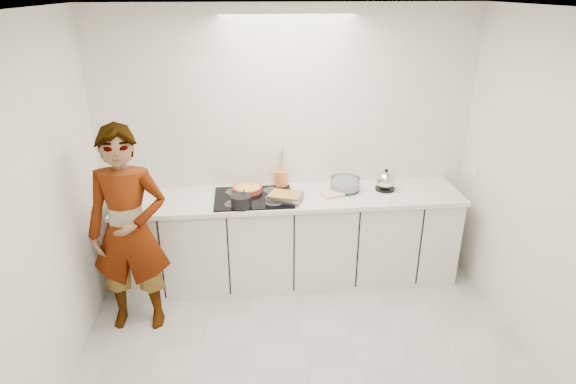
{
  "coord_description": "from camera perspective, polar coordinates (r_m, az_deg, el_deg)",
  "views": [
    {
      "loc": [
        -0.44,
        -2.83,
        2.73
      ],
      "look_at": [
        -0.05,
        1.05,
        1.05
      ],
      "focal_mm": 30.0,
      "sensor_mm": 36.0,
      "label": 1
    }
  ],
  "objects": [
    {
      "name": "ceiling",
      "position": [
        2.87,
        3.3,
        20.7
      ],
      "size": [
        3.6,
        3.2,
        0.0
      ],
      "primitive_type": "cube",
      "color": "white",
      "rests_on": "wall_back"
    },
    {
      "name": "wall_right",
      "position": [
        3.9,
        29.91,
        -1.54
      ],
      "size": [
        0.02,
        3.2,
        2.6
      ],
      "color": "white",
      "rests_on": "ground"
    },
    {
      "name": "utensil_crock",
      "position": [
        4.71,
        -0.79,
        1.61
      ],
      "size": [
        0.15,
        0.15,
        0.16
      ],
      "primitive_type": "cylinder",
      "rotation": [
        0.0,
        0.0,
        -0.17
      ],
      "color": "orange",
      "rests_on": "countertop"
    },
    {
      "name": "countertop",
      "position": [
        4.52,
        0.34,
        -0.69
      ],
      "size": [
        3.24,
        0.64,
        0.04
      ],
      "primitive_type": "cube",
      "color": "white",
      "rests_on": "base_cabinets"
    },
    {
      "name": "wall_left",
      "position": [
        3.45,
        -28.4,
        -4.18
      ],
      "size": [
        0.0,
        3.2,
        2.6
      ],
      "primitive_type": "cube",
      "color": "white",
      "rests_on": "ground"
    },
    {
      "name": "base_cabinets",
      "position": [
        4.73,
        0.33,
        -5.74
      ],
      "size": [
        3.2,
        0.58,
        0.87
      ],
      "primitive_type": "cube",
      "color": "silver",
      "rests_on": "floor"
    },
    {
      "name": "kettle",
      "position": [
        4.71,
        11.49,
        1.29
      ],
      "size": [
        0.25,
        0.25,
        0.22
      ],
      "color": "black",
      "rests_on": "countertop"
    },
    {
      "name": "mixing_bowl",
      "position": [
        4.65,
        6.78,
        0.88
      ],
      "size": [
        0.33,
        0.33,
        0.13
      ],
      "color": "silver",
      "rests_on": "countertop"
    },
    {
      "name": "wall_back",
      "position": [
        4.68,
        -0.06,
        5.49
      ],
      "size": [
        3.6,
        0.0,
        2.6
      ],
      "primitive_type": "cube",
      "color": "white",
      "rests_on": "ground"
    },
    {
      "name": "cook",
      "position": [
        4.12,
        -18.32,
        -4.49
      ],
      "size": [
        0.67,
        0.45,
        1.78
      ],
      "primitive_type": "imported",
      "rotation": [
        0.0,
        0.0,
        -0.05
      ],
      "color": "silver",
      "rests_on": "floor"
    },
    {
      "name": "tea_towel",
      "position": [
        4.52,
        5.28,
        -0.3
      ],
      "size": [
        0.22,
        0.19,
        0.03
      ],
      "primitive_type": "cube",
      "rotation": [
        0.0,
        0.0,
        0.27
      ],
      "color": "white",
      "rests_on": "countertop"
    },
    {
      "name": "tart_dish",
      "position": [
        4.59,
        -4.83,
        0.41
      ],
      "size": [
        0.31,
        0.31,
        0.05
      ],
      "color": "#A73D2B",
      "rests_on": "hob"
    },
    {
      "name": "floor",
      "position": [
        3.95,
        2.39,
        -20.35
      ],
      "size": [
        3.6,
        3.2,
        0.0
      ],
      "primitive_type": "cube",
      "color": "#BCBCBC",
      "rests_on": "ground"
    },
    {
      "name": "baking_dish",
      "position": [
        4.39,
        -0.36,
        -0.52
      ],
      "size": [
        0.37,
        0.32,
        0.06
      ],
      "color": "silver",
      "rests_on": "hob"
    },
    {
      "name": "saucepan",
      "position": [
        4.27,
        -5.56,
        -1.06
      ],
      "size": [
        0.21,
        0.21,
        0.18
      ],
      "color": "black",
      "rests_on": "hob"
    },
    {
      "name": "hob",
      "position": [
        4.47,
        -4.09,
        -0.66
      ],
      "size": [
        0.72,
        0.54,
        0.01
      ],
      "primitive_type": "cube",
      "color": "black",
      "rests_on": "countertop"
    }
  ]
}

